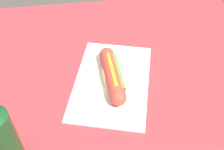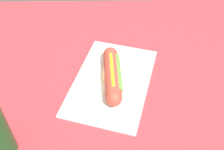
{
  "view_description": "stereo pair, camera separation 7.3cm",
  "coord_description": "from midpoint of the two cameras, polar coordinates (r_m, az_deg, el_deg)",
  "views": [
    {
      "loc": [
        0.54,
        -0.11,
        1.35
      ],
      "look_at": [
        -0.03,
        -0.03,
        0.77
      ],
      "focal_mm": 43.8,
      "sensor_mm": 36.0,
      "label": 1
    },
    {
      "loc": [
        0.54,
        -0.04,
        1.35
      ],
      "look_at": [
        -0.03,
        -0.03,
        0.77
      ],
      "focal_mm": 43.8,
      "sensor_mm": 36.0,
      "label": 2
    }
  ],
  "objects": [
    {
      "name": "hot_dog",
      "position": [
        0.81,
        2.65,
        -0.09
      ],
      "size": [
        0.23,
        0.06,
        0.05
      ],
      "color": "#E5BC75",
      "rests_on": "paper_wrapper"
    },
    {
      "name": "paper_wrapper",
      "position": [
        0.83,
        2.53,
        -1.42
      ],
      "size": [
        0.39,
        0.31,
        0.01
      ],
      "primitive_type": "cube",
      "rotation": [
        0.0,
        0.0,
        -0.29
      ],
      "color": "white",
      "rests_on": "dining_table"
    },
    {
      "name": "dining_table",
      "position": [
        0.92,
        4.26,
        -8.36
      ],
      "size": [
        1.01,
        1.0,
        0.74
      ],
      "color": "brown",
      "rests_on": "ground"
    }
  ]
}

